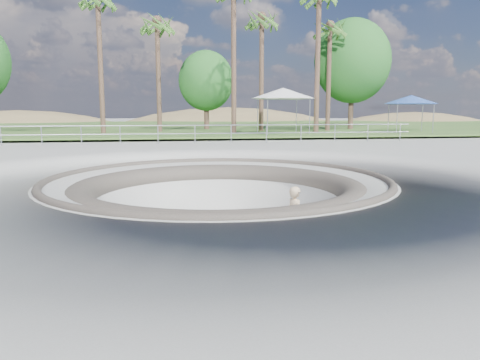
{
  "coord_description": "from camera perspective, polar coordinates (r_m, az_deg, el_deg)",
  "views": [
    {
      "loc": [
        -1.43,
        -13.75,
        2.12
      ],
      "look_at": [
        0.73,
        0.4,
        -0.1
      ],
      "focal_mm": 35.0,
      "sensor_mm": 36.0,
      "label": 1
    }
  ],
  "objects": [
    {
      "name": "ground",
      "position": [
        13.99,
        -2.7,
        0.09
      ],
      "size": [
        180.0,
        180.0,
        0.0
      ],
      "primitive_type": "plane",
      "color": "#A8A8A2",
      "rests_on": "ground"
    },
    {
      "name": "skate_bowl",
      "position": [
        14.38,
        -2.65,
        -7.14
      ],
      "size": [
        14.0,
        14.0,
        4.1
      ],
      "color": "#A8A8A2",
      "rests_on": "ground"
    },
    {
      "name": "grass_strip",
      "position": [
        47.81,
        -6.99,
        6.46
      ],
      "size": [
        180.0,
        36.0,
        0.12
      ],
      "color": "#345823",
      "rests_on": "ground"
    },
    {
      "name": "distant_hills",
      "position": [
        71.7,
        -4.44,
        1.45
      ],
      "size": [
        103.2,
        45.0,
        28.6
      ],
      "color": "brown",
      "rests_on": "ground"
    },
    {
      "name": "safety_railing",
      "position": [
        25.83,
        -5.51,
        5.6
      ],
      "size": [
        25.0,
        0.06,
        1.03
      ],
      "color": "#95989D",
      "rests_on": "ground"
    },
    {
      "name": "skateboard",
      "position": [
        13.41,
        6.68,
        -8.42
      ],
      "size": [
        0.75,
        0.34,
        0.08
      ],
      "color": "#8F6139",
      "rests_on": "ground"
    },
    {
      "name": "skater",
      "position": [
        13.17,
        6.75,
        -4.65
      ],
      "size": [
        0.57,
        0.73,
        1.78
      ],
      "primitive_type": "imported",
      "rotation": [
        0.0,
        0.0,
        1.81
      ],
      "color": "tan",
      "rests_on": "skateboard"
    },
    {
      "name": "canopy_white",
      "position": [
        34.36,
        5.27,
        10.47
      ],
      "size": [
        6.45,
        6.45,
        3.26
      ],
      "color": "#95989D",
      "rests_on": "ground"
    },
    {
      "name": "canopy_blue",
      "position": [
        38.13,
        20.12,
        9.18
      ],
      "size": [
        5.39,
        5.39,
        2.79
      ],
      "color": "#95989D",
      "rests_on": "ground"
    },
    {
      "name": "palm_a",
      "position": [
        36.49,
        -16.96,
        19.94
      ],
      "size": [
        2.6,
        2.6,
        10.63
      ],
      "color": "brown",
      "rests_on": "ground"
    },
    {
      "name": "palm_b",
      "position": [
        37.47,
        -10.07,
        17.85
      ],
      "size": [
        2.6,
        2.6,
        9.23
      ],
      "color": "brown",
      "rests_on": "ground"
    },
    {
      "name": "palm_d",
      "position": [
        38.61,
        2.68,
        18.53
      ],
      "size": [
        2.6,
        2.6,
        9.82
      ],
      "color": "brown",
      "rests_on": "ground"
    },
    {
      "name": "palm_f",
      "position": [
        39.19,
        10.92,
        17.36
      ],
      "size": [
        2.6,
        2.6,
        9.18
      ],
      "color": "brown",
      "rests_on": "ground"
    },
    {
      "name": "bushy_tree_mid",
      "position": [
        41.26,
        -4.15,
        11.95
      ],
      "size": [
        4.73,
        4.3,
        6.83
      ],
      "color": "brown",
      "rests_on": "ground"
    },
    {
      "name": "bushy_tree_right",
      "position": [
        42.63,
        13.56,
        13.9
      ],
      "size": [
        6.61,
        6.01,
        9.53
      ],
      "color": "brown",
      "rests_on": "ground"
    }
  ]
}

